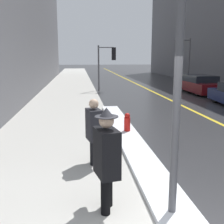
{
  "coord_description": "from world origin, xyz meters",
  "views": [
    {
      "loc": [
        -1.26,
        -3.21,
        2.5
      ],
      "look_at": [
        -0.4,
        4.0,
        1.05
      ],
      "focal_mm": 45.0,
      "sensor_mm": 36.0,
      "label": 1
    }
  ],
  "objects_px": {
    "pedestrian_in_fedora": "(106,156)",
    "traffic_light_near": "(108,58)",
    "parked_car_maroon": "(199,84)",
    "fire_hydrant": "(127,124)",
    "lamp_post": "(179,52)",
    "pedestrian_in_glasses": "(94,128)",
    "traffic_light_far": "(182,52)"
  },
  "relations": [
    {
      "from": "pedestrian_in_fedora",
      "to": "traffic_light_near",
      "type": "bearing_deg",
      "value": 161.66
    },
    {
      "from": "pedestrian_in_fedora",
      "to": "parked_car_maroon",
      "type": "relative_size",
      "value": 0.36
    },
    {
      "from": "traffic_light_near",
      "to": "fire_hydrant",
      "type": "relative_size",
      "value": 4.65
    },
    {
      "from": "lamp_post",
      "to": "parked_car_maroon",
      "type": "distance_m",
      "value": 16.24
    },
    {
      "from": "lamp_post",
      "to": "pedestrian_in_glasses",
      "type": "height_order",
      "value": "lamp_post"
    },
    {
      "from": "lamp_post",
      "to": "pedestrian_in_glasses",
      "type": "xyz_separation_m",
      "value": [
        -1.08,
        2.41,
        -1.7
      ]
    },
    {
      "from": "lamp_post",
      "to": "pedestrian_in_glasses",
      "type": "bearing_deg",
      "value": 114.17
    },
    {
      "from": "fire_hydrant",
      "to": "lamp_post",
      "type": "bearing_deg",
      "value": -91.43
    },
    {
      "from": "lamp_post",
      "to": "fire_hydrant",
      "type": "distance_m",
      "value": 5.32
    },
    {
      "from": "traffic_light_near",
      "to": "pedestrian_in_glasses",
      "type": "height_order",
      "value": "traffic_light_near"
    },
    {
      "from": "lamp_post",
      "to": "pedestrian_in_glasses",
      "type": "distance_m",
      "value": 3.14
    },
    {
      "from": "lamp_post",
      "to": "traffic_light_near",
      "type": "distance_m",
      "value": 16.64
    },
    {
      "from": "pedestrian_in_fedora",
      "to": "parked_car_maroon",
      "type": "xyz_separation_m",
      "value": [
        7.83,
        14.26,
        -0.35
      ]
    },
    {
      "from": "traffic_light_near",
      "to": "traffic_light_far",
      "type": "bearing_deg",
      "value": 14.98
    },
    {
      "from": "traffic_light_far",
      "to": "fire_hydrant",
      "type": "height_order",
      "value": "traffic_light_far"
    },
    {
      "from": "pedestrian_in_fedora",
      "to": "parked_car_maroon",
      "type": "bearing_deg",
      "value": 139.09
    },
    {
      "from": "lamp_post",
      "to": "fire_hydrant",
      "type": "relative_size",
      "value": 5.98
    },
    {
      "from": "lamp_post",
      "to": "parked_car_maroon",
      "type": "height_order",
      "value": "lamp_post"
    },
    {
      "from": "traffic_light_near",
      "to": "parked_car_maroon",
      "type": "distance_m",
      "value": 6.63
    },
    {
      "from": "traffic_light_near",
      "to": "traffic_light_far",
      "type": "xyz_separation_m",
      "value": [
        5.98,
        1.3,
        0.46
      ]
    },
    {
      "from": "lamp_post",
      "to": "traffic_light_near",
      "type": "bearing_deg",
      "value": 87.36
    },
    {
      "from": "traffic_light_far",
      "to": "pedestrian_in_fedora",
      "type": "xyz_separation_m",
      "value": [
        -7.74,
        -17.58,
        -1.86
      ]
    },
    {
      "from": "traffic_light_far",
      "to": "pedestrian_in_glasses",
      "type": "bearing_deg",
      "value": 56.92
    },
    {
      "from": "pedestrian_in_glasses",
      "to": "fire_hydrant",
      "type": "bearing_deg",
      "value": 141.43
    },
    {
      "from": "fire_hydrant",
      "to": "parked_car_maroon",
      "type": "bearing_deg",
      "value": 55.52
    },
    {
      "from": "parked_car_maroon",
      "to": "traffic_light_far",
      "type": "bearing_deg",
      "value": 1.48
    },
    {
      "from": "lamp_post",
      "to": "fire_hydrant",
      "type": "xyz_separation_m",
      "value": [
        0.12,
        4.83,
        -2.21
      ]
    },
    {
      "from": "pedestrian_in_glasses",
      "to": "parked_car_maroon",
      "type": "height_order",
      "value": "pedestrian_in_glasses"
    },
    {
      "from": "traffic_light_far",
      "to": "pedestrian_in_glasses",
      "type": "relative_size",
      "value": 2.5
    },
    {
      "from": "traffic_light_near",
      "to": "parked_car_maroon",
      "type": "bearing_deg",
      "value": -15.72
    },
    {
      "from": "pedestrian_in_glasses",
      "to": "pedestrian_in_fedora",
      "type": "bearing_deg",
      "value": -9.87
    },
    {
      "from": "parked_car_maroon",
      "to": "pedestrian_in_fedora",
      "type": "bearing_deg",
      "value": 151.29
    }
  ]
}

